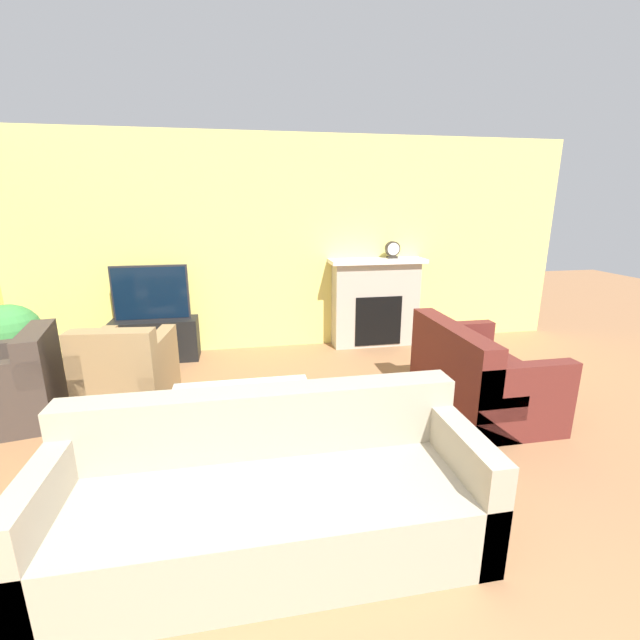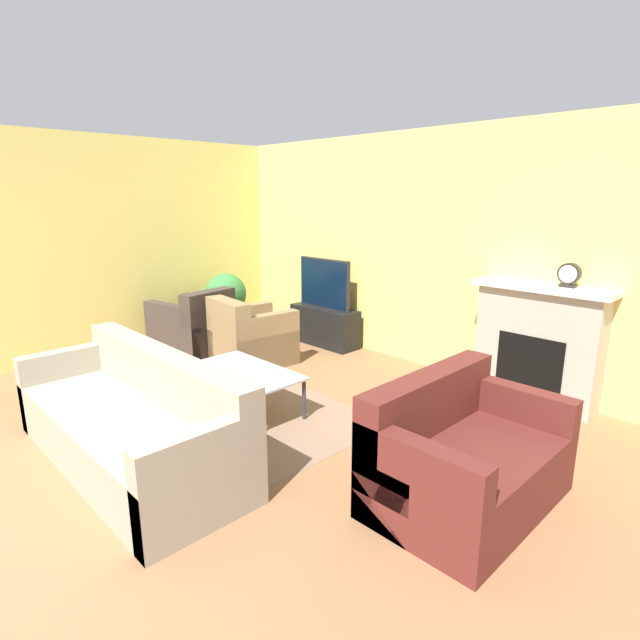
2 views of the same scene
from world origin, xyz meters
name	(u,v)px [view 1 (image 1 of 2)]	position (x,y,z in m)	size (l,w,h in m)	color
wall_back	(244,246)	(0.00, 4.86, 1.35)	(8.65, 0.06, 2.70)	#EADB72
area_rug	(244,448)	(-0.10, 2.37, 0.00)	(2.32, 1.86, 0.00)	#896B56
fireplace	(375,301)	(1.69, 4.67, 0.61)	(1.26, 0.37, 1.17)	#B2A899
tv_stand	(156,340)	(-1.12, 4.57, 0.26)	(1.01, 0.35, 0.51)	black
tv	(151,293)	(-1.12, 4.57, 0.84)	(0.87, 0.06, 0.66)	#232328
couch_sectional	(269,498)	(0.04, 1.37, 0.29)	(2.32, 0.86, 0.82)	#9E937F
couch_loveseat	(477,378)	(2.06, 2.69, 0.29)	(0.86, 1.33, 0.82)	#5B231E
armchair_by_window	(3,391)	(-2.13, 3.17, 0.30)	(1.02, 0.91, 0.82)	#3D332D
armchair_accent	(128,375)	(-1.16, 3.36, 0.30)	(0.81, 0.92, 0.82)	#8C704C
coffee_table	(242,399)	(-0.10, 2.49, 0.37)	(1.12, 0.66, 0.40)	#333338
potted_plant	(11,338)	(-2.30, 3.80, 0.59)	(0.57, 0.57, 0.93)	#AD704C
mantel_clock	(393,249)	(1.90, 4.67, 1.29)	(0.19, 0.07, 0.22)	#28231E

